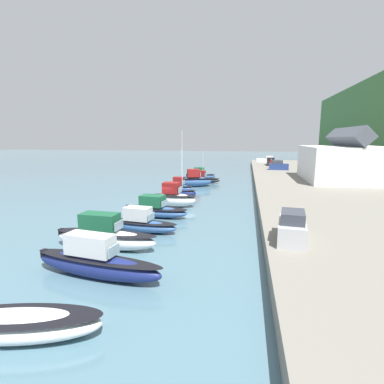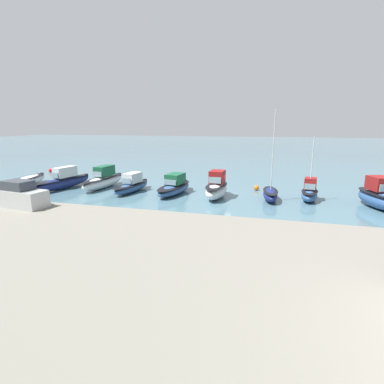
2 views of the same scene
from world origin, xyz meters
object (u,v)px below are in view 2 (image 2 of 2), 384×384
Objects in this scene: moored_boat_6 at (174,187)px; mooring_buoy_1 at (50,170)px; moored_boat_7 at (132,185)px; moored_boat_4 at (270,194)px; moored_boat_3 at (310,192)px; moored_boat_8 at (103,180)px; mooring_buoy_0 at (256,188)px; moored_boat_2 at (379,197)px; moored_boat_5 at (217,188)px; moored_boat_9 at (64,181)px; parked_car_2 at (21,196)px; moored_boat_10 at (29,180)px.

moored_boat_6 reaches higher than mooring_buoy_1.
moored_boat_7 is at bearing 10.64° from moored_boat_6.
moored_boat_6 is 5.23m from moored_boat_7.
moored_boat_3 is at bearing -171.35° from moored_boat_4.
moored_boat_4 is 15.19× the size of mooring_buoy_1.
moored_boat_8 is 19.14m from mooring_buoy_0.
moored_boat_8 reaches higher than mooring_buoy_0.
moored_boat_2 is 0.85× the size of moored_boat_6.
moored_boat_5 reaches higher than moored_boat_9.
moored_boat_8 is 0.94× the size of moored_boat_9.
parked_car_2 reaches higher than moored_boat_6.
moored_boat_7 is 13.03m from parked_car_2.
moored_boat_10 is at bearing 3.92° from moored_boat_9.
moored_boat_5 is 1.30× the size of parked_car_2.
moored_boat_4 reaches higher than moored_boat_3.
moored_boat_4 is at bearing 129.58° from parked_car_2.
moored_boat_7 is at bearing -168.17° from moored_boat_9.
moored_boat_8 is (20.48, -1.23, 0.31)m from moored_boat_4.
parked_car_2 reaches higher than moored_boat_2.
moored_boat_4 reaches higher than mooring_buoy_0.
moored_boat_4 reaches higher than moored_boat_10.
mooring_buoy_1 is (39.74, -9.06, -0.58)m from moored_boat_3.
moored_boat_10 is at bearing 116.24° from mooring_buoy_1.
moored_boat_4 is at bearing -170.08° from moored_boat_9.
moored_boat_9 is at bearing 9.87° from moored_boat_7.
moored_boat_3 is 24.47m from moored_boat_8.
moored_boat_3 is 6.74m from mooring_buoy_0.
moored_boat_5 is 0.82× the size of moored_boat_7.
moored_boat_4 is at bearing 164.36° from mooring_buoy_1.
moored_boat_9 is at bearing 2.77° from moored_boat_5.
mooring_buoy_0 is (-9.10, -4.31, -0.51)m from moored_boat_6.
moored_boat_8 is 13.56× the size of mooring_buoy_1.
moored_boat_10 is (10.35, 1.20, -0.36)m from moored_boat_8.
moored_boat_6 is 9.77m from moored_boat_8.
moored_boat_8 is at bearing -3.77° from moored_boat_5.
moored_boat_2 is 6.25m from moored_boat_3.
moored_boat_3 reaches higher than moored_boat_7.
mooring_buoy_0 is 34.53m from mooring_buoy_1.
moored_boat_2 is 0.94× the size of moored_boat_3.
moored_boat_4 is at bearing -20.18° from moored_boat_2.
moored_boat_7 is at bearing -4.83° from moored_boat_4.
moored_boat_9 is at bearing 162.79° from moored_boat_10.
mooring_buoy_1 is (45.85, -10.38, -0.82)m from moored_boat_2.
mooring_buoy_1 is at bearing -26.61° from moored_boat_8.
mooring_buoy_1 is (25.00, -9.72, -0.52)m from moored_boat_6.
moored_boat_7 reaches higher than mooring_buoy_0.
moored_boat_4 is 4.91m from mooring_buoy_0.
moored_boat_9 reaches higher than mooring_buoy_0.
mooring_buoy_0 is (-4.03, -5.04, -0.80)m from moored_boat_5.
moored_boat_4 is 1.63× the size of moored_boat_5.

